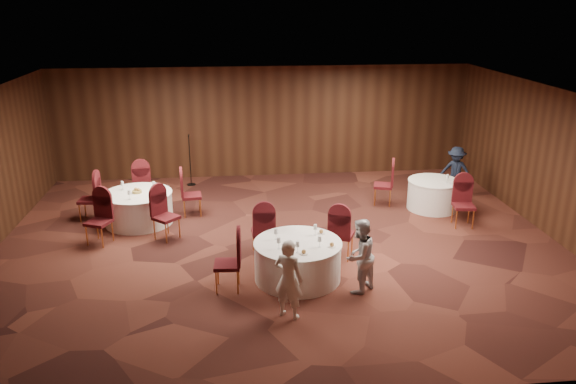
{
  "coord_description": "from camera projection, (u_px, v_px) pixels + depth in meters",
  "views": [
    {
      "loc": [
        -1.0,
        -11.02,
        5.01
      ],
      "look_at": [
        0.2,
        0.2,
        1.1
      ],
      "focal_mm": 35.0,
      "sensor_mm": 36.0,
      "label": 1
    }
  ],
  "objects": [
    {
      "name": "tabletop_main",
      "position": [
        307.0,
        239.0,
        10.23
      ],
      "size": [
        1.09,
        1.01,
        0.22
      ],
      "color": "silver",
      "rests_on": "table_main"
    },
    {
      "name": "chairs_left",
      "position": [
        138.0,
        203.0,
        13.06
      ],
      "size": [
        2.96,
        3.14,
        1.0
      ],
      "color": "#380B12",
      "rests_on": "ground"
    },
    {
      "name": "woman_a",
      "position": [
        289.0,
        279.0,
        9.11
      ],
      "size": [
        0.6,
        0.55,
        1.38
      ],
      "primitive_type": "imported",
      "rotation": [
        0.0,
        0.0,
        2.59
      ],
      "color": "white",
      "rests_on": "ground"
    },
    {
      "name": "chairs_main",
      "position": [
        279.0,
        242.0,
        10.94
      ],
      "size": [
        2.92,
        1.95,
        1.0
      ],
      "color": "#380B12",
      "rests_on": "ground"
    },
    {
      "name": "man_c",
      "position": [
        456.0,
        171.0,
        14.85
      ],
      "size": [
        0.99,
        0.9,
        1.33
      ],
      "primitive_type": "imported",
      "rotation": [
        0.0,
        0.0,
        5.65
      ],
      "color": "black",
      "rests_on": "ground"
    },
    {
      "name": "chairs_right",
      "position": [
        421.0,
        195.0,
        13.57
      ],
      "size": [
        2.07,
        2.27,
        1.0
      ],
      "color": "#380B12",
      "rests_on": "ground"
    },
    {
      "name": "table_left",
      "position": [
        138.0,
        208.0,
        13.11
      ],
      "size": [
        1.6,
        1.6,
        0.74
      ],
      "color": "white",
      "rests_on": "ground"
    },
    {
      "name": "ground",
      "position": [
        280.0,
        243.0,
        12.09
      ],
      "size": [
        12.0,
        12.0,
        0.0
      ],
      "primitive_type": "plane",
      "color": "black",
      "rests_on": "ground"
    },
    {
      "name": "table_main",
      "position": [
        298.0,
        260.0,
        10.47
      ],
      "size": [
        1.64,
        1.64,
        0.74
      ],
      "color": "white",
      "rests_on": "ground"
    },
    {
      "name": "room_shell",
      "position": [
        279.0,
        156.0,
        11.45
      ],
      "size": [
        12.0,
        12.0,
        12.0
      ],
      "color": "silver",
      "rests_on": "ground"
    },
    {
      "name": "tabletop_right",
      "position": [
        448.0,
        177.0,
        13.64
      ],
      "size": [
        0.08,
        0.08,
        0.22
      ],
      "color": "silver",
      "rests_on": "table_right"
    },
    {
      "name": "table_right",
      "position": [
        433.0,
        194.0,
        13.99
      ],
      "size": [
        1.27,
        1.27,
        0.74
      ],
      "color": "white",
      "rests_on": "ground"
    },
    {
      "name": "woman_b",
      "position": [
        360.0,
        256.0,
        9.92
      ],
      "size": [
        0.85,
        0.83,
        1.38
      ],
      "primitive_type": "imported",
      "rotation": [
        0.0,
        0.0,
        3.85
      ],
      "color": "silver",
      "rests_on": "ground"
    },
    {
      "name": "mic_stand",
      "position": [
        191.0,
        171.0,
        15.76
      ],
      "size": [
        0.24,
        0.24,
        1.45
      ],
      "color": "black",
      "rests_on": "ground"
    },
    {
      "name": "tabletop_left",
      "position": [
        136.0,
        190.0,
        12.95
      ],
      "size": [
        0.81,
        0.76,
        0.22
      ],
      "color": "silver",
      "rests_on": "table_left"
    }
  ]
}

